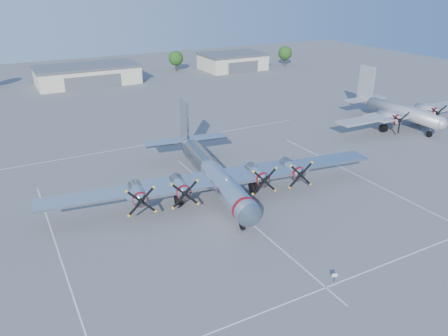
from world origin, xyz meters
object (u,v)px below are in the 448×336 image
hangar_east (233,61)px  main_bomber_b29 (212,192)px  tree_far_east (285,53)px  hangar_center (88,75)px  tree_east (176,58)px  twin_engine_east (396,126)px  info_placard (335,276)px

hangar_east → main_bomber_b29: (-48.27, -79.95, -2.71)m
tree_far_east → hangar_center: bearing=178.3°
main_bomber_b29 → tree_far_east: bearing=56.4°
tree_east → tree_far_east: bearing=-11.9°
main_bomber_b29 → twin_engine_east: size_ratio=1.37×
hangar_east → main_bomber_b29: size_ratio=0.44×
tree_far_east → main_bomber_b29: bearing=-131.2°
tree_east → info_placard: bearing=-104.7°
hangar_center → main_bomber_b29: size_ratio=0.62×
tree_east → main_bomber_b29: bearing=-109.4°
info_placard → tree_east: bearing=93.0°
tree_far_east → info_placard: bearing=-123.3°
hangar_east → info_placard: 113.75m
hangar_center → tree_far_east: size_ratio=4.31×
twin_engine_east → info_placard: twin_engine_east is taller
tree_east → main_bomber_b29: tree_east is taller
info_placard → hangar_center: bearing=108.4°
main_bomber_b29 → info_placard: size_ratio=45.02×
twin_engine_east → tree_far_east: bearing=73.4°
hangar_center → main_bomber_b29: hangar_center is taller
hangar_center → info_placard: bearing=-89.3°
tree_east → info_placard: tree_east is taller
main_bomber_b29 → info_placard: main_bomber_b29 is taller
info_placard → twin_engine_east: bearing=53.4°
hangar_east → tree_east: size_ratio=3.10×
hangar_center → tree_far_east: 68.05m
tree_east → tree_far_east: same height
tree_east → main_bomber_b29: (-30.27, -85.98, -4.22)m
tree_far_east → tree_east: bearing=168.1°
hangar_center → hangar_east: same height
hangar_east → info_placard: hangar_east is taller
hangar_center → hangar_east: 48.00m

